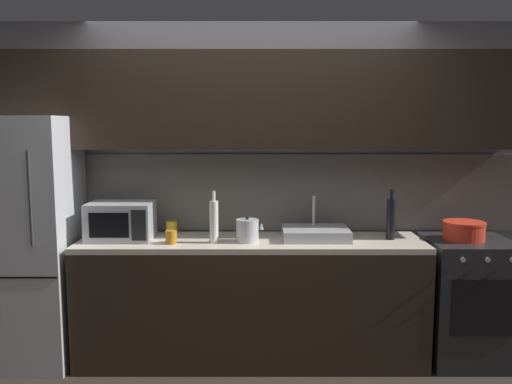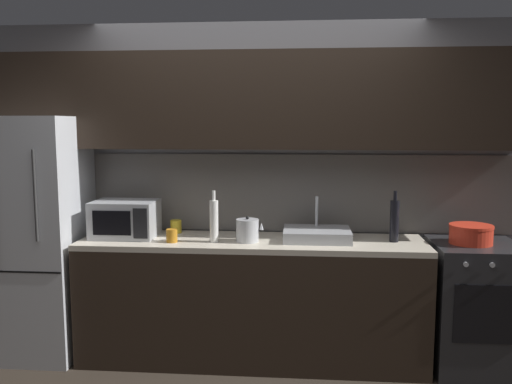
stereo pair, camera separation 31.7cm
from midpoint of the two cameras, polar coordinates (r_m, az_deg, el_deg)
The scene contains 12 objects.
back_wall at distance 4.10m, azimuth 2.16°, elevation 4.68°, with size 4.23×0.44×2.50m.
counter_run at distance 4.01m, azimuth 1.88°, elevation -11.41°, with size 2.49×0.60×0.90m.
refrigerator at distance 4.29m, azimuth -20.38°, elevation -4.49°, with size 0.68×0.69×1.79m.
oven_range at distance 4.24m, azimuth 24.23°, elevation -11.02°, with size 0.60×0.62×0.90m.
microwave at distance 4.04m, azimuth -11.58°, elevation -2.84°, with size 0.46×0.35×0.27m.
sink_basin at distance 3.91m, azimuth 8.82°, elevation -4.49°, with size 0.48×0.38×0.30m.
kettle at distance 3.81m, azimuth 1.48°, elevation -4.12°, with size 0.20×0.16×0.19m.
wine_bottle_white at distance 3.78m, azimuth -2.11°, elevation -3.06°, with size 0.06×0.06×0.37m.
wine_bottle_dark at distance 3.96m, azimuth 16.76°, elevation -2.93°, with size 0.06×0.06×0.37m.
mug_amber at distance 3.82m, azimuth -6.61°, elevation -4.66°, with size 0.08×0.08×0.09m, color #B27019.
mug_yellow at distance 4.15m, azimuth -6.36°, elevation -3.68°, with size 0.09×0.09×0.10m, color gold.
cooking_pot at distance 4.10m, azimuth 23.99°, elevation -4.14°, with size 0.30×0.30×0.13m.
Camera 2 is at (0.35, -2.89, 1.73)m, focal length 37.59 mm.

